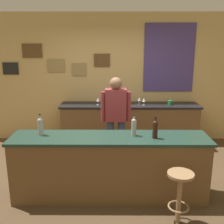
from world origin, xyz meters
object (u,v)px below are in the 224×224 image
Objects in this scene: wine_bottle_b at (134,126)px; wine_bottle_c at (155,129)px; wine_bottle_a at (40,126)px; wine_glass_a at (98,100)px; bar_stool at (180,189)px; wine_glass_c at (139,99)px; wine_glass_d at (144,100)px; bartender at (116,116)px; coffee_mug at (170,102)px; wine_glass_b at (123,100)px.

wine_bottle_b and wine_bottle_c have the same top height.
wine_bottle_a is 1.97× the size of wine_glass_a.
wine_bottle_b is (-0.52, 0.65, 0.60)m from bar_stool.
wine_glass_c is (-0.26, 2.67, 0.55)m from bar_stool.
wine_bottle_c is at bearing -91.98° from wine_glass_d.
bartender is at bearing -121.04° from wine_glass_d.
wine_glass_c is 0.65m from coffee_mug.
bartender is at bearing 40.58° from wine_bottle_a.
wine_glass_b is (-0.61, 2.59, 0.55)m from bar_stool.
bar_stool is at bearing -84.44° from wine_glass_c.
bar_stool is 2.89m from wine_glass_a.
wine_glass_b is at bearing 100.36° from wine_bottle_c.
bartender is 1.16m from wine_glass_d.
bartender is 5.29× the size of wine_bottle_a.
wine_bottle_c is 2.03m from wine_glass_d.
bartender is at bearing 104.88° from wine_bottle_b.
bartender is 1.41m from wine_bottle_a.
coffee_mug is at bearing 65.33° from wine_bottle_b.
wine_glass_c is at bearing 133.48° from wine_glass_d.
wine_bottle_a is 2.96m from coffee_mug.
wine_glass_c is 1.00× the size of wine_glass_d.
wine_glass_d is at bearing -2.24° from wine_glass_b.
wine_bottle_a is (-1.07, -0.91, 0.12)m from bartender.
bar_stool is 2.64m from wine_glass_d.
coffee_mug is (0.65, -0.04, -0.06)m from wine_glass_c.
bar_stool is at bearing -76.66° from wine_glass_b.
wine_glass_d is (1.66, 1.91, -0.05)m from wine_bottle_a.
wine_bottle_a reaches higher than wine_glass_d.
wine_glass_d is at bearing 58.96° from bartender.
coffee_mug is (2.22, 1.96, -0.11)m from wine_bottle_a.
wine_glass_d is at bearing -174.17° from coffee_mug.
bar_stool is at bearing -86.22° from wine_glass_d.
wine_bottle_a is 1.97× the size of wine_glass_d.
wine_glass_b is at bearing 103.34° from bar_stool.
bar_stool is 1.03m from wine_bottle_b.
wine_bottle_b is 1.97× the size of wine_glass_d.
wine_bottle_b is at bearing 128.58° from bar_stool.
bar_stool is 4.39× the size of wine_glass_d.
wine_bottle_c is 2.12m from wine_glass_c.
bar_stool is at bearing -51.42° from wine_bottle_b.
wine_glass_b is 1.24× the size of coffee_mug.
bartender is at bearing -70.20° from wine_glass_a.
wine_glass_d is at bearing 48.88° from wine_bottle_a.
wine_bottle_c is (0.28, -0.11, 0.00)m from wine_bottle_b.
wine_bottle_a is at bearing -128.20° from wine_glass_c.
wine_glass_b is at bearing 177.76° from wine_glass_d.
wine_glass_a is at bearing 178.45° from wine_glass_d.
wine_glass_b is at bearing 57.61° from wine_bottle_a.
wine_bottle_a reaches higher than wine_glass_a.
wine_glass_b is at bearing 92.73° from wine_bottle_b.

